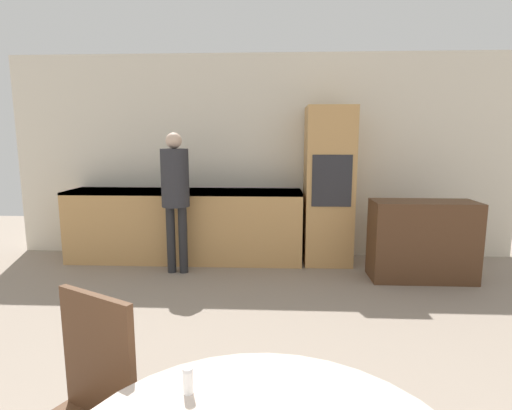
{
  "coord_description": "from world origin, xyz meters",
  "views": [
    {
      "loc": [
        0.18,
        0.34,
        1.53
      ],
      "look_at": [
        0.05,
        3.03,
        1.08
      ],
      "focal_mm": 28.0,
      "sensor_mm": 36.0,
      "label": 1
    }
  ],
  "objects": [
    {
      "name": "sideboard",
      "position": [
        1.79,
        4.65,
        0.44
      ],
      "size": [
        1.1,
        0.45,
        0.87
      ],
      "color": "#51331E",
      "rests_on": "ground_plane"
    },
    {
      "name": "salt_shaker",
      "position": [
        -0.09,
        1.48,
        0.78
      ],
      "size": [
        0.03,
        0.03,
        0.09
      ],
      "color": "white",
      "rests_on": "dining_table"
    },
    {
      "name": "kitchen_counter",
      "position": [
        -0.96,
        5.24,
        0.46
      ],
      "size": [
        2.92,
        0.6,
        0.9
      ],
      "color": "tan",
      "rests_on": "ground_plane"
    },
    {
      "name": "oven_unit",
      "position": [
        0.83,
        5.25,
        0.96
      ],
      "size": [
        0.57,
        0.59,
        1.92
      ],
      "color": "tan",
      "rests_on": "ground_plane"
    },
    {
      "name": "person_standing",
      "position": [
        -0.95,
        4.75,
        1.0
      ],
      "size": [
        0.31,
        0.31,
        1.6
      ],
      "color": "#262628",
      "rests_on": "ground_plane"
    },
    {
      "name": "wall_back",
      "position": [
        0.0,
        5.59,
        1.3
      ],
      "size": [
        6.54,
        0.05,
        2.6
      ],
      "color": "silver",
      "rests_on": "ground_plane"
    }
  ]
}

